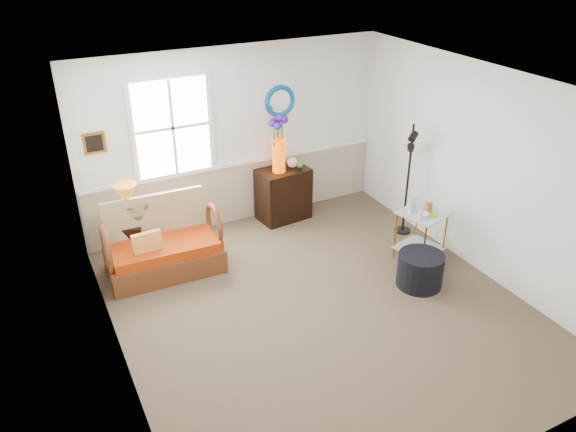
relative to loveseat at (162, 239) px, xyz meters
name	(u,v)px	position (x,y,z in m)	size (l,w,h in m)	color
floor	(320,307)	(1.40, -1.60, -0.47)	(4.50, 5.00, 0.01)	brown
ceiling	(327,89)	(1.40, -1.60, 2.13)	(4.50, 5.00, 0.01)	white
walls	(323,209)	(1.40, -1.60, 0.83)	(4.51, 5.01, 2.60)	white
wainscot	(238,192)	(1.40, 0.88, -0.02)	(4.46, 0.02, 0.90)	tan
chair_rail	(237,163)	(1.40, 0.87, 0.45)	(4.46, 0.04, 0.06)	white
window	(172,128)	(0.50, 0.87, 1.13)	(1.14, 0.06, 1.44)	white
picture	(94,143)	(-0.52, 0.88, 1.08)	(0.28, 0.03, 0.28)	#C68328
mirror	(280,101)	(2.10, 0.88, 1.28)	(0.47, 0.47, 0.07)	#026AB0
loveseat	(162,239)	(0.00, 0.00, 0.00)	(1.43, 0.81, 0.94)	brown
throw_pillow	(148,246)	(-0.22, -0.14, 0.02)	(0.36, 0.09, 0.36)	orange
lamp_stand	(132,243)	(-0.32, 0.38, -0.18)	(0.32, 0.32, 0.57)	black
table_lamp	(127,205)	(-0.30, 0.38, 0.39)	(0.31, 0.31, 0.56)	#B37120
potted_plant	(138,214)	(-0.19, 0.36, 0.24)	(0.30, 0.34, 0.26)	#417A2D
cabinet	(283,194)	(2.02, 0.62, -0.07)	(0.75, 0.48, 0.80)	black
flower_vase	(279,144)	(1.94, 0.59, 0.75)	(0.24, 0.24, 0.83)	#F95407
side_table	(420,236)	(3.12, -1.24, -0.13)	(0.54, 0.54, 0.69)	#B1891F
tabletop_items	(422,205)	(3.10, -1.23, 0.33)	(0.38, 0.38, 0.23)	silver
floor_lamp	(408,180)	(3.39, -0.55, 0.35)	(0.24, 0.24, 1.64)	black
ottoman	(420,270)	(2.73, -1.75, -0.25)	(0.56, 0.56, 0.43)	black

